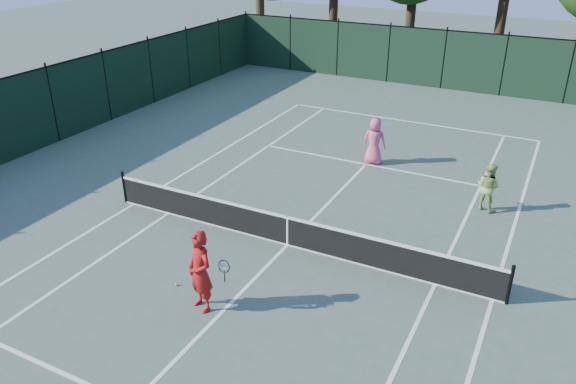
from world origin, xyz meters
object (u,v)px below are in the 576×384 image
at_px(loose_ball_midcourt, 176,285).
at_px(player_pink, 374,141).
at_px(player_green, 488,187).
at_px(coach, 200,272).

bearing_deg(loose_ball_midcourt, player_pink, 79.65).
distance_m(player_green, loose_ball_midcourt, 9.82).
height_order(coach, player_green, coach).
relative_size(player_pink, player_green, 1.13).
relative_size(coach, player_green, 1.31).
distance_m(coach, player_green, 9.51).
distance_m(player_pink, player_green, 4.73).
bearing_deg(player_green, player_pink, -1.99).
relative_size(player_green, loose_ball_midcourt, 22.50).
height_order(coach, player_pink, coach).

